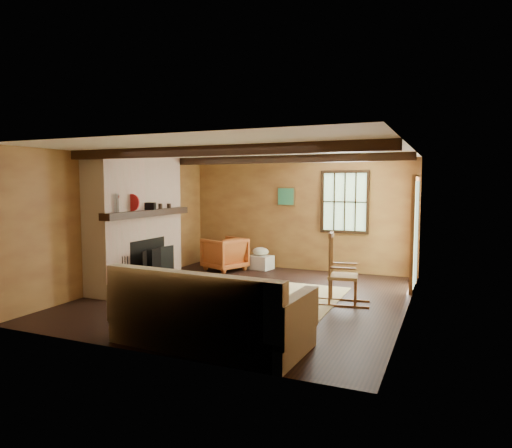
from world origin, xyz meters
The scene contains 10 objects.
ground centered at (0.00, 0.00, 0.00)m, with size 5.50×5.50×0.00m, color black.
room_envelope centered at (0.22, 0.26, 1.63)m, with size 5.02×5.52×2.44m.
fireplace centered at (-2.23, 0.00, 1.10)m, with size 1.02×2.30×2.40m.
rug centered at (0.20, -0.20, 0.00)m, with size 2.50×3.00×0.01m, color beige.
rocking_chair centered at (1.50, 0.20, 0.48)m, with size 0.87×0.54×1.13m.
sofa centered at (0.52, -2.25, 0.33)m, with size 2.34×1.14×0.92m.
firewood_pile centered at (-1.81, 2.60, 0.12)m, with size 0.67×0.12×0.24m.
laundry_basket centered at (-0.78, 2.40, 0.15)m, with size 0.50×0.38×0.30m, color silver.
basket_pillow centered at (-0.78, 2.40, 0.39)m, with size 0.37×0.29×0.18m, color white.
armchair centered at (-1.44, 1.97, 0.36)m, with size 0.77×0.79×0.72m, color #BF6026.
Camera 1 is at (3.05, -6.79, 1.87)m, focal length 32.00 mm.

